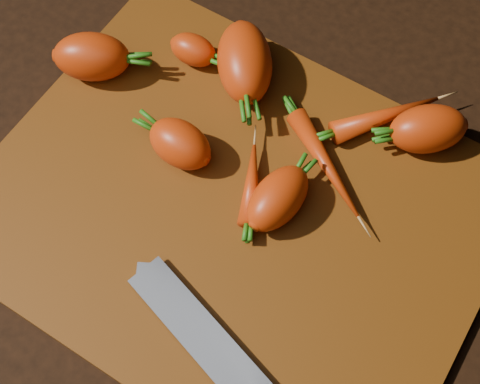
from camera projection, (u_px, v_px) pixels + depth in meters
The scene contains 12 objects.
ground at pixel (235, 214), 0.69m from camera, with size 2.00×2.00×0.01m, color black.
cutting_board at pixel (235, 210), 0.68m from camera, with size 0.50×0.40×0.01m, color #68340C.
carrot_0 at pixel (92, 57), 0.72m from camera, with size 0.08×0.05×0.05m, color red.
carrot_1 at pixel (180, 144), 0.68m from camera, with size 0.07×0.05×0.05m, color red.
carrot_2 at pixel (245, 62), 0.71m from camera, with size 0.10×0.06×0.06m, color red.
carrot_3 at pixel (278, 198), 0.65m from camera, with size 0.08×0.05×0.05m, color red.
carrot_4 at pixel (428, 129), 0.68m from camera, with size 0.08×0.05×0.05m, color red.
carrot_5 at pixel (193, 50), 0.74m from camera, with size 0.05×0.03×0.03m, color red.
carrot_6 at pixel (386, 116), 0.70m from camera, with size 0.12×0.03×0.03m, color red.
carrot_7 at pixel (326, 164), 0.68m from camera, with size 0.13×0.02×0.02m, color red.
carrot_8 at pixel (252, 184), 0.67m from camera, with size 0.09×0.02×0.02m, color red.
knife at pixel (229, 367), 0.59m from camera, with size 0.33×0.12×0.02m.
Camera 1 is at (0.15, -0.23, 0.62)m, focal length 50.00 mm.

